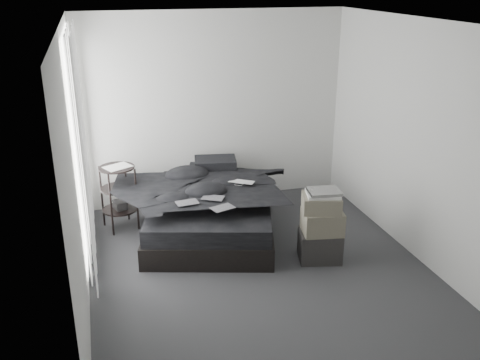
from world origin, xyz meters
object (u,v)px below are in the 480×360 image
object	(u,v)px
side_stand	(119,198)
bed	(212,223)
laptop	(240,178)
box_lower	(320,245)

from	to	relation	value
side_stand	bed	bearing A→B (deg)	-22.93
bed	side_stand	xyz separation A→B (m)	(-1.07, 0.45, 0.27)
laptop	side_stand	bearing A→B (deg)	-165.56
laptop	box_lower	world-z (taller)	laptop
laptop	side_stand	xyz separation A→B (m)	(-1.43, 0.51, -0.30)
box_lower	side_stand	bearing A→B (deg)	145.77
bed	box_lower	size ratio (longest dim) A/B	4.22
laptop	side_stand	world-z (taller)	side_stand
bed	laptop	size ratio (longest dim) A/B	6.24
bed	side_stand	bearing A→B (deg)	173.05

